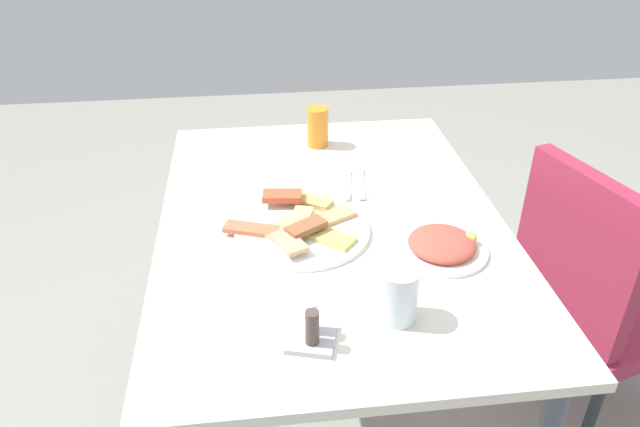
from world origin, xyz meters
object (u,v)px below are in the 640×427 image
Objects in this scene: dining_chair at (593,290)px; salad_plate_greens at (442,245)px; dining_table at (331,246)px; spoon at (361,183)px; soda_can at (318,127)px; pide_platter at (301,226)px; drinking_glass at (398,295)px; paper_napkin at (355,185)px; fork at (348,184)px; condiment_caddy at (311,330)px.

salad_plate_greens is (0.15, -0.53, 0.31)m from dining_chair.
spoon is (-0.16, 0.10, 0.09)m from dining_table.
salad_plate_greens is 1.75× the size of soda_can.
soda_can reaches higher than pide_platter.
dining_chair is at bearing 118.12° from drinking_glass.
drinking_glass is (0.81, 0.06, -0.00)m from soda_can.
paper_napkin is (-0.21, 0.17, -0.01)m from pide_platter.
paper_napkin is (0.27, 0.07, -0.06)m from soda_can.
paper_napkin reaches higher than dining_table.
dining_chair is 0.74m from spoon.
spoon is at bearing -158.62° from salad_plate_greens.
soda_can is 1.05× the size of drinking_glass.
fork is (-0.54, -0.01, -0.05)m from drinking_glass.
dining_table is 9.78× the size of soda_can.
drinking_glass is at bearing 5.75° from spoon.
salad_plate_greens reaches higher than paper_napkin.
paper_napkin is 1.04× the size of condiment_caddy.
fork is at bearing -178.95° from drinking_glass.
dining_chair is 0.75m from paper_napkin.
dining_table is at bearing -126.09° from salad_plate_greens.
spoon reaches higher than dining_table.
condiment_caddy is (0.26, -0.33, 0.01)m from salad_plate_greens.
fork is (0.00, -0.02, 0.00)m from paper_napkin.
salad_plate_greens is (0.17, 0.23, 0.10)m from dining_table.
salad_plate_greens is 1.84× the size of drinking_glass.
salad_plate_greens is at bearing 19.94° from soda_can.
dining_chair is 5.16× the size of fork.
soda_can reaches higher than paper_napkin.
condiment_caddy is at bearing -64.45° from dining_chair.
spoon is at bearing 138.17° from pide_platter.
soda_can is at bearing 168.64° from pide_platter.
drinking_glass is at bearing 11.65° from fork.
dining_chair is 7.93× the size of condiment_caddy.
dining_chair reaches higher than paper_napkin.
pide_platter reaches higher than paper_napkin.
spoon is (0.00, 0.04, 0.00)m from fork.
fork is 0.61m from condiment_caddy.
salad_plate_greens is 0.36m from spoon.
paper_napkin is at bearing 141.06° from pide_platter.
fork is (-0.33, -0.17, -0.01)m from salad_plate_greens.
condiment_caddy is at bearing -75.46° from drinking_glass.
soda_can is 1.05× the size of paper_napkin.
condiment_caddy is at bearing -5.08° from fork.
dining_table is at bearing -28.41° from paper_napkin.
condiment_caddy is (0.86, -0.11, -0.03)m from soda_can.
condiment_caddy reaches higher than pide_platter.
drinking_glass is at bearing -0.85° from paper_napkin.
pide_platter is 0.37m from drinking_glass.
dining_chair is at bearing 115.55° from condiment_caddy.
pide_platter is 0.38m from condiment_caddy.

